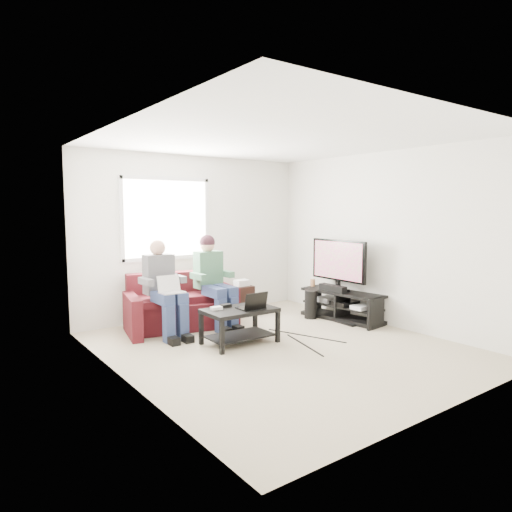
% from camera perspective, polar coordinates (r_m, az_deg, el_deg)
% --- Properties ---
extents(floor, '(4.50, 4.50, 0.00)m').
position_cam_1_polar(floor, '(5.91, 3.18, -11.33)').
color(floor, tan).
rests_on(floor, ground).
extents(ceiling, '(4.50, 4.50, 0.00)m').
position_cam_1_polar(ceiling, '(5.71, 3.34, 14.44)').
color(ceiling, white).
rests_on(ceiling, wall_back).
extents(wall_back, '(4.50, 0.00, 4.50)m').
position_cam_1_polar(wall_back, '(7.53, -7.68, 2.44)').
color(wall_back, silver).
rests_on(wall_back, floor).
extents(wall_front, '(4.50, 0.00, 4.50)m').
position_cam_1_polar(wall_front, '(4.19, 23.22, -0.81)').
color(wall_front, silver).
rests_on(wall_front, floor).
extents(wall_left, '(0.00, 4.50, 4.50)m').
position_cam_1_polar(wall_left, '(4.66, -16.09, 0.09)').
color(wall_left, silver).
rests_on(wall_left, floor).
extents(wall_right, '(0.00, 4.50, 4.50)m').
position_cam_1_polar(wall_right, '(7.10, 15.83, 2.05)').
color(wall_right, silver).
rests_on(wall_right, floor).
extents(window, '(1.48, 0.04, 1.28)m').
position_cam_1_polar(window, '(7.28, -11.12, 4.62)').
color(window, white).
rests_on(window, wall_back).
extents(sofa, '(1.85, 1.07, 0.79)m').
position_cam_1_polar(sofa, '(6.92, -9.35, -6.29)').
color(sofa, '#461118').
rests_on(sofa, floor).
extents(person_left, '(0.40, 0.70, 1.32)m').
position_cam_1_polar(person_left, '(6.42, -11.47, -3.45)').
color(person_left, navy).
rests_on(person_left, sofa).
extents(person_right, '(0.40, 0.71, 1.37)m').
position_cam_1_polar(person_right, '(6.79, -5.41, -2.33)').
color(person_right, navy).
rests_on(person_right, sofa).
extents(laptop_silver, '(0.37, 0.31, 0.24)m').
position_cam_1_polar(laptop_silver, '(6.20, -10.52, -4.03)').
color(laptop_silver, silver).
rests_on(laptop_silver, person_left).
extents(coffee_table, '(0.94, 0.59, 0.46)m').
position_cam_1_polar(coffee_table, '(5.99, -2.05, -7.72)').
color(coffee_table, black).
rests_on(coffee_table, floor).
extents(laptop_black, '(0.36, 0.27, 0.24)m').
position_cam_1_polar(laptop_black, '(5.94, -0.66, -5.45)').
color(laptop_black, black).
rests_on(laptop_black, coffee_table).
extents(controller_a, '(0.15, 0.10, 0.04)m').
position_cam_1_polar(controller_a, '(5.91, -4.97, -6.52)').
color(controller_a, silver).
rests_on(controller_a, coffee_table).
extents(controller_b, '(0.14, 0.09, 0.04)m').
position_cam_1_polar(controller_b, '(6.05, -3.80, -6.21)').
color(controller_b, black).
rests_on(controller_b, coffee_table).
extents(controller_c, '(0.14, 0.09, 0.04)m').
position_cam_1_polar(controller_c, '(6.25, -0.54, -5.81)').
color(controller_c, gray).
rests_on(controller_c, coffee_table).
extents(tv_stand, '(0.60, 1.42, 0.45)m').
position_cam_1_polar(tv_stand, '(7.39, 10.73, -6.28)').
color(tv_stand, black).
rests_on(tv_stand, floor).
extents(tv, '(0.12, 1.10, 0.81)m').
position_cam_1_polar(tv, '(7.33, 10.25, -0.73)').
color(tv, black).
rests_on(tv, tv_stand).
extents(soundbar, '(0.12, 0.50, 0.10)m').
position_cam_1_polar(soundbar, '(7.31, 9.56, -3.98)').
color(soundbar, black).
rests_on(soundbar, tv_stand).
extents(drink_cup, '(0.08, 0.08, 0.12)m').
position_cam_1_polar(drink_cup, '(7.73, 7.10, -3.33)').
color(drink_cup, '#A57047').
rests_on(drink_cup, tv_stand).
extents(console_white, '(0.30, 0.22, 0.06)m').
position_cam_1_polar(console_white, '(7.11, 13.11, -6.24)').
color(console_white, silver).
rests_on(console_white, tv_stand).
extents(console_grey, '(0.34, 0.26, 0.08)m').
position_cam_1_polar(console_grey, '(7.57, 9.08, -5.34)').
color(console_grey, gray).
rests_on(console_grey, tv_stand).
extents(console_black, '(0.38, 0.30, 0.07)m').
position_cam_1_polar(console_black, '(7.34, 11.03, -5.78)').
color(console_black, black).
rests_on(console_black, tv_stand).
extents(subwoofer, '(0.20, 0.20, 0.45)m').
position_cam_1_polar(subwoofer, '(7.39, 6.87, -6.02)').
color(subwoofer, black).
rests_on(subwoofer, floor).
extents(keyboard_floor, '(0.15, 0.41, 0.02)m').
position_cam_1_polar(keyboard_floor, '(7.18, 11.17, -8.23)').
color(keyboard_floor, black).
rests_on(keyboard_floor, floor).
extents(end_table, '(0.32, 0.32, 0.57)m').
position_cam_1_polar(end_table, '(7.65, -1.80, -5.33)').
color(end_table, black).
rests_on(end_table, floor).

